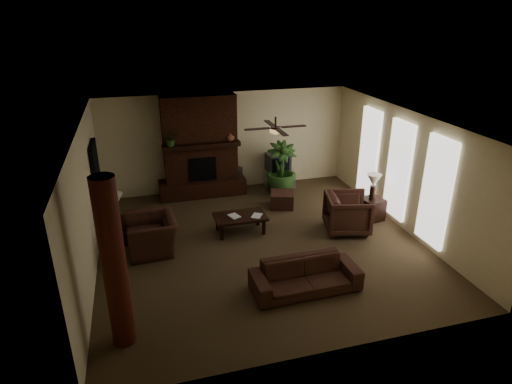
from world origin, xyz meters
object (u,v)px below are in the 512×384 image
object	(u,v)px
floor_vase	(237,177)
armchair_left	(151,229)
floor_plant	(281,180)
coffee_table	(240,218)
tv_stand	(279,178)
sofa	(306,271)
side_table_right	(372,209)
ottoman	(282,200)
lamp_right	(374,182)
log_column	(114,265)
lamp_left	(115,202)
armchair_right	(348,211)
side_table_left	(117,231)

from	to	relation	value
floor_vase	armchair_left	bearing A→B (deg)	-132.77
floor_vase	floor_plant	world-z (taller)	floor_plant
armchair_left	floor_plant	distance (m)	4.32
armchair_left	coffee_table	size ratio (longest dim) A/B	0.98
tv_stand	sofa	bearing A→B (deg)	-97.99
armchair_left	side_table_right	xyz separation A→B (m)	(5.37, 0.07, -0.24)
coffee_table	floor_vase	xyz separation A→B (m)	(0.51, 2.49, 0.06)
coffee_table	ottoman	distance (m)	1.80
floor_plant	lamp_right	world-z (taller)	lamp_right
floor_vase	lamp_right	bearing A→B (deg)	-44.02
coffee_table	tv_stand	xyz separation A→B (m)	(1.80, 2.49, -0.12)
log_column	ottoman	world-z (taller)	log_column
sofa	lamp_left	size ratio (longest dim) A/B	3.11
log_column	coffee_table	distance (m)	4.17
ottoman	floor_vase	xyz separation A→B (m)	(-0.90, 1.38, 0.23)
armchair_left	side_table_right	distance (m)	5.38
lamp_right	coffee_table	bearing A→B (deg)	176.44
armchair_right	tv_stand	world-z (taller)	armchair_right
armchair_right	floor_plant	size ratio (longest dim) A/B	0.67
armchair_right	lamp_left	world-z (taller)	lamp_left
lamp_left	ottoman	bearing A→B (deg)	12.08
lamp_left	lamp_right	bearing A→B (deg)	-4.09
sofa	side_table_right	bearing A→B (deg)	39.86
tv_stand	armchair_right	bearing A→B (deg)	-73.03
armchair_right	floor_vase	world-z (taller)	armchair_right
floor_plant	side_table_right	bearing A→B (deg)	-52.42
log_column	sofa	distance (m)	3.46
floor_vase	lamp_left	xyz separation A→B (m)	(-3.24, -2.26, 0.57)
floor_vase	side_table_right	world-z (taller)	floor_vase
armchair_right	lamp_right	size ratio (longest dim) A/B	1.55
side_table_right	lamp_left	bearing A→B (deg)	175.95
log_column	lamp_left	bearing A→B (deg)	91.67
sofa	armchair_left	size ratio (longest dim) A/B	1.72
coffee_table	floor_vase	distance (m)	2.54
side_table_left	lamp_left	distance (m)	0.73
armchair_left	floor_plant	size ratio (longest dim) A/B	0.78
armchair_left	lamp_left	xyz separation A→B (m)	(-0.69, 0.50, 0.49)
side_table_left	lamp_left	bearing A→B (deg)	-48.87
sofa	side_table_right	distance (m)	3.57
side_table_left	side_table_right	size ratio (longest dim) A/B	1.00
coffee_table	ottoman	world-z (taller)	coffee_table
ottoman	floor_vase	size ratio (longest dim) A/B	0.78
log_column	floor_plant	distance (m)	6.69
log_column	armchair_left	world-z (taller)	log_column
lamp_left	side_table_right	xyz separation A→B (m)	(6.06, -0.43, -0.73)
log_column	lamp_right	bearing A→B (deg)	25.70
floor_vase	log_column	bearing A→B (deg)	-119.57
lamp_left	lamp_right	xyz separation A→B (m)	(6.03, -0.43, 0.00)
sofa	armchair_right	xyz separation A→B (m)	(1.82, 1.94, 0.11)
armchair_left	side_table_left	size ratio (longest dim) A/B	2.13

